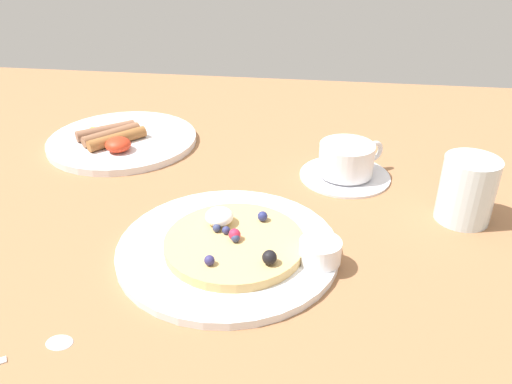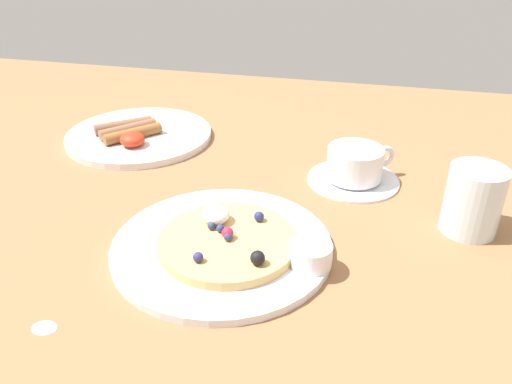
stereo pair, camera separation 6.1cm
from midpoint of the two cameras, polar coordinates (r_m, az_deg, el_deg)
The scene contains 10 objects.
ground_plane at distance 72.51cm, azimuth -5.91°, elevation -4.85°, with size 179.28×139.36×3.00cm, color #936441.
pancake_plate at distance 66.46cm, azimuth -5.75°, elevation -6.27°, with size 28.45×28.45×1.06cm, color white.
pancake_with_berries at distance 65.22cm, azimuth -5.16°, elevation -5.56°, with size 17.82×17.82×3.49cm.
syrup_ramekin at distance 62.39cm, azimuth 4.38°, elevation -6.63°, with size 5.13×5.13×2.81cm.
breakfast_plate at distance 99.85cm, azimuth -16.32°, elevation 5.50°, with size 27.25×27.25×1.26cm, color silver.
fried_breakfast at distance 97.84cm, azimuth -17.62°, elevation 5.85°, with size 13.42×12.65×2.66cm.
coffee_saucer at distance 84.61cm, azimuth 7.83°, elevation 1.87°, with size 14.71×14.71×0.78cm, color silver.
coffee_cup at distance 83.36cm, azimuth 8.05°, elevation 3.70°, with size 10.62×8.85×5.01cm.
teaspoon at distance 59.36cm, azimuth -27.75°, elevation -15.77°, with size 14.01×9.86×0.60cm.
water_glass at distance 75.24cm, azimuth 20.33°, elevation 0.17°, with size 7.52×7.52×9.36cm, color silver.
Camera 1 is at (12.57, -58.58, 39.12)cm, focal length 35.95 mm.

